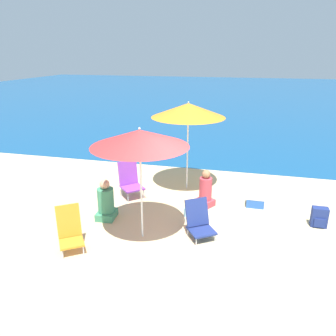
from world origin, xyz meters
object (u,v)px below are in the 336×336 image
beach_chair_purple (130,180)px  cooler_box (255,201)px  person_seated_near (206,191)px  person_seated_far (106,203)px  backpack_navy (319,217)px  beach_chair_orange (70,230)px  beach_umbrella_orange (188,110)px  beach_chair_navy (199,221)px  water_bottle (185,212)px  beach_umbrella_red (140,138)px

beach_chair_purple → cooler_box: bearing=-40.4°
person_seated_near → person_seated_far: 2.31m
backpack_navy → person_seated_near: bearing=170.3°
beach_chair_orange → person_seated_near: 3.22m
beach_umbrella_orange → beach_chair_purple: beach_umbrella_orange is taller
beach_chair_navy → person_seated_near: 1.37m
person_seated_near → water_bottle: 0.79m
beach_chair_purple → cooler_box: beach_chair_purple is taller
beach_chair_navy → water_bottle: 0.85m
person_seated_far → cooler_box: person_seated_far is taller
beach_chair_navy → person_seated_far: (-2.07, 0.22, 0.05)m
beach_umbrella_orange → beach_chair_navy: bearing=-73.5°
person_seated_near → cooler_box: size_ratio=2.16×
beach_umbrella_red → person_seated_near: size_ratio=2.46×
person_seated_near → backpack_navy: 2.47m
person_seated_near → person_seated_far: size_ratio=0.99×
person_seated_near → backpack_navy: bearing=-67.8°
beach_umbrella_orange → person_seated_far: (-1.38, -2.08, -1.72)m
beach_umbrella_red → water_bottle: (0.66, 1.03, -1.89)m
beach_chair_navy → beach_chair_purple: bearing=109.5°
water_bottle → person_seated_near: bearing=62.2°
backpack_navy → water_bottle: (-2.78, -0.24, -0.10)m
cooler_box → beach_umbrella_red: bearing=-138.0°
beach_chair_orange → cooler_box: 4.24m
backpack_navy → water_bottle: bearing=-175.1°
person_seated_near → beach_chair_orange: bearing=169.8°
backpack_navy → cooler_box: bearing=152.4°
beach_chair_orange → water_bottle: 2.52m
beach_umbrella_red → cooler_box: (2.15, 1.94, -1.86)m
beach_chair_orange → beach_chair_navy: (2.22, 1.02, -0.06)m
water_bottle → beach_chair_purple: bearing=154.3°
person_seated_near → cooler_box: (1.15, 0.25, -0.24)m
person_seated_near → cooler_box: person_seated_near is taller
beach_chair_orange → cooler_box: beach_chair_orange is taller
beach_umbrella_orange → cooler_box: size_ratio=5.58×
beach_chair_purple → water_bottle: (1.57, -0.75, -0.32)m
beach_umbrella_orange → person_seated_near: bearing=-56.3°
beach_chair_navy → beach_chair_purple: 2.46m
beach_chair_navy → person_seated_far: person_seated_far is taller
beach_chair_navy → beach_chair_purple: size_ratio=0.82×
person_seated_near → water_bottle: person_seated_near is taller
beach_umbrella_red → backpack_navy: beach_umbrella_red is taller
backpack_navy → water_bottle: 2.79m
person_seated_near → person_seated_far: bearing=151.8°
person_seated_far → water_bottle: bearing=12.1°
beach_umbrella_red → cooler_box: size_ratio=5.32×
beach_umbrella_red → beach_chair_navy: bearing=16.5°
beach_umbrella_red → person_seated_near: 2.55m
water_bottle → beach_chair_navy: bearing=-60.4°
beach_umbrella_red → person_seated_far: 1.99m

